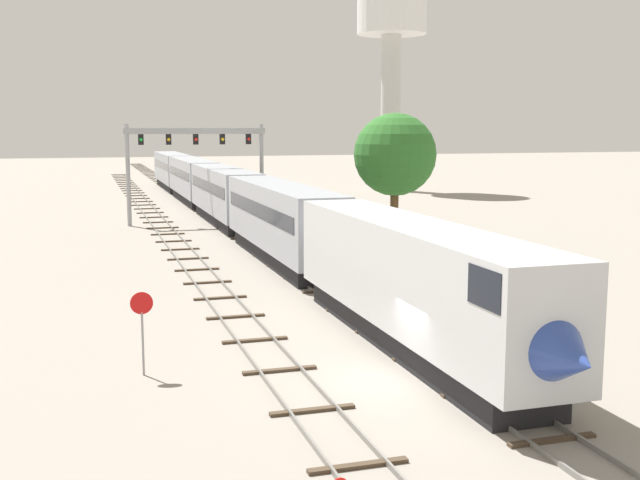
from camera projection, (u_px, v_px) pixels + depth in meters
The scene contains 8 objects.
ground_plane at pixel (396, 380), 25.98m from camera, with size 400.00×400.00×0.00m, color gray.
track_main at pixel (198, 205), 83.35m from camera, with size 2.60×200.00×0.16m.
track_near at pixel (165, 231), 62.83m from camera, with size 2.60×160.00×0.16m.
passenger_train at pixel (223, 193), 67.92m from camera, with size 3.04×100.93×4.80m.
signal_gantry at pixel (196, 151), 67.06m from camera, with size 12.10×0.49×8.58m.
water_tower at pixel (392, 30), 100.77m from camera, with size 9.11×9.11×26.63m.
stop_sign at pixel (142, 321), 26.21m from camera, with size 0.76×0.08×2.88m.
trackside_tree_left at pixel (395, 155), 52.32m from camera, with size 5.55×5.55×9.28m.
Camera 1 is at (-9.74, -23.21, 8.34)m, focal length 43.90 mm.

